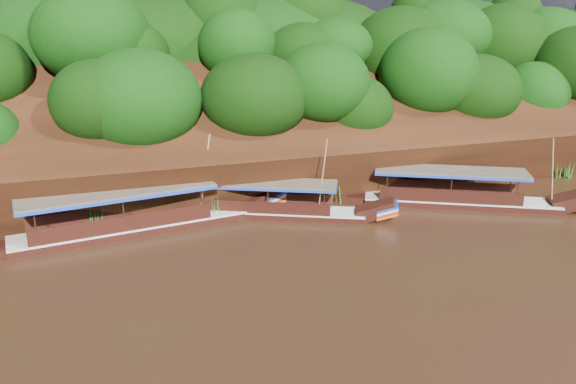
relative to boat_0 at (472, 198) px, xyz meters
The scene contains 6 objects.
ground 11.91m from the boat_0, 149.39° to the right, with size 160.00×160.00×0.00m, color black.
riverbank 19.61m from the boat_0, 121.59° to the left, with size 120.00×30.06×19.40m.
boat_0 is the anchor object (origin of this frame).
boat_1 12.30m from the boat_0, behind, with size 12.21×7.04×5.66m.
boat_2 20.89m from the boat_0, behind, with size 16.74×4.55×5.83m.
reeds 14.87m from the boat_0, 166.95° to the left, with size 50.93×2.47×2.02m.
Camera 1 is at (-12.70, -23.69, 12.34)m, focal length 35.00 mm.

